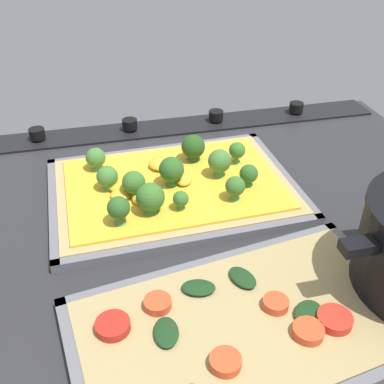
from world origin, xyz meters
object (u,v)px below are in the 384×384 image
baking_tray_front (174,191)px  broccoli_pizza (171,183)px  baking_tray_back (247,327)px  veggie_pizza_back (245,323)px

baking_tray_front → broccoli_pizza: 1.74cm
baking_tray_front → baking_tray_back: bearing=95.2°
baking_tray_back → veggie_pizza_back: size_ratio=1.07×
baking_tray_front → veggie_pizza_back: bearing=94.6°
baking_tray_front → baking_tray_back: size_ratio=0.95×
veggie_pizza_back → baking_tray_front: bearing=-85.4°
baking_tray_front → veggie_pizza_back: 27.17cm
broccoli_pizza → veggie_pizza_back: size_ratio=0.95×
baking_tray_front → veggie_pizza_back: (-2.20, 27.07, 0.71)cm
baking_tray_front → veggie_pizza_back: veggie_pizza_back is taller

